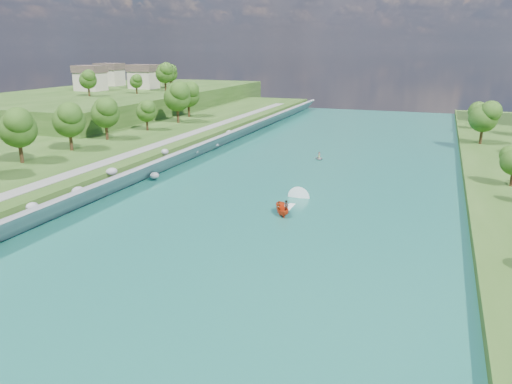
% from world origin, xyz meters
% --- Properties ---
extents(ground, '(260.00, 260.00, 0.00)m').
position_xyz_m(ground, '(0.00, 0.00, 0.00)').
color(ground, '#2D5119').
rests_on(ground, ground).
extents(river_water, '(55.00, 240.00, 0.10)m').
position_xyz_m(river_water, '(0.00, 20.00, 0.05)').
color(river_water, '#1B6757').
rests_on(river_water, ground).
extents(berm_west, '(45.00, 240.00, 3.50)m').
position_xyz_m(berm_west, '(-50.00, 20.00, 1.75)').
color(berm_west, '#2D5119').
rests_on(berm_west, ground).
extents(ridge_west, '(60.00, 120.00, 9.00)m').
position_xyz_m(ridge_west, '(-82.50, 95.00, 4.50)').
color(ridge_west, '#2D5119').
rests_on(ridge_west, ground).
extents(riprap_bank, '(4.11, 236.00, 4.45)m').
position_xyz_m(riprap_bank, '(-25.87, 18.94, 1.82)').
color(riprap_bank, slate).
rests_on(riprap_bank, ground).
extents(riverside_path, '(3.00, 200.00, 0.10)m').
position_xyz_m(riverside_path, '(-32.50, 20.00, 3.55)').
color(riverside_path, gray).
rests_on(riverside_path, berm_west).
extents(ridge_houses, '(29.50, 29.50, 8.40)m').
position_xyz_m(ridge_houses, '(-88.67, 100.00, 13.31)').
color(ridge_houses, beige).
rests_on(ridge_houses, ridge_west).
extents(trees_west, '(11.70, 146.28, 12.93)m').
position_xyz_m(trees_west, '(-44.83, 12.32, 9.26)').
color(trees_west, '#264913').
rests_on(trees_west, berm_west).
extents(trees_ridge, '(18.63, 53.03, 10.99)m').
position_xyz_m(trees_ridge, '(-70.46, 94.93, 13.80)').
color(trees_ridge, '#264913').
rests_on(trees_ridge, ridge_west).
extents(motorboat, '(3.60, 19.04, 2.02)m').
position_xyz_m(motorboat, '(2.57, 11.40, 0.81)').
color(motorboat, red).
rests_on(motorboat, river_water).
extents(raft, '(2.90, 3.32, 1.59)m').
position_xyz_m(raft, '(-0.94, 47.90, 0.45)').
color(raft, gray).
rests_on(raft, river_water).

